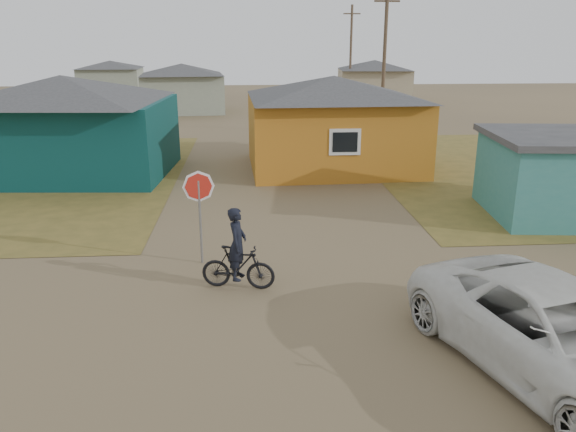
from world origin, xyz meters
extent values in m
plane|color=brown|center=(0.00, 0.00, 0.00)|extent=(120.00, 120.00, 0.00)
cube|color=#093435|center=(-8.50, 13.50, 1.50)|extent=(8.40, 6.54, 3.00)
pyramid|color=#363739|center=(-8.50, 13.50, 3.50)|extent=(8.93, 7.08, 1.00)
cube|color=#BA701C|center=(2.50, 14.00, 1.50)|extent=(7.21, 6.24, 3.00)
pyramid|color=#363739|center=(2.50, 14.00, 3.45)|extent=(7.72, 6.76, 0.90)
cube|color=silver|center=(2.50, 10.97, 1.65)|extent=(1.20, 0.06, 1.00)
cube|color=black|center=(2.50, 10.94, 1.65)|extent=(0.95, 0.04, 0.75)
cube|color=gray|center=(-6.00, 34.00, 1.40)|extent=(6.49, 5.60, 2.80)
pyramid|color=#363739|center=(-6.00, 34.00, 3.20)|extent=(7.04, 6.15, 0.80)
cube|color=tan|center=(10.00, 40.00, 1.40)|extent=(6.41, 5.50, 2.80)
pyramid|color=#363739|center=(10.00, 40.00, 3.20)|extent=(6.95, 6.05, 0.80)
cube|color=gray|center=(-14.00, 46.00, 1.35)|extent=(5.75, 5.28, 2.70)
pyramid|color=#363739|center=(-14.00, 46.00, 3.05)|extent=(6.28, 5.81, 0.70)
cylinder|color=brown|center=(6.50, 22.00, 4.00)|extent=(0.20, 0.20, 8.00)
cube|color=brown|center=(6.50, 22.00, 7.30)|extent=(1.40, 0.10, 0.10)
cylinder|color=brown|center=(7.50, 38.00, 4.00)|extent=(0.20, 0.20, 8.00)
cube|color=brown|center=(7.50, 38.00, 7.30)|extent=(1.40, 0.10, 0.10)
cylinder|color=gray|center=(-2.36, 3.38, 1.06)|extent=(0.06, 0.06, 2.12)
imported|color=black|center=(-1.43, 1.82, 0.50)|extent=(1.73, 0.81, 1.00)
imported|color=black|center=(-1.43, 1.82, 1.06)|extent=(0.51, 0.67, 1.64)
imported|color=silver|center=(3.85, -2.05, 0.79)|extent=(4.11, 6.16, 1.57)
camera|label=1|loc=(-1.15, -9.82, 5.37)|focal=35.00mm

